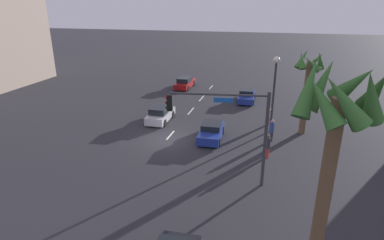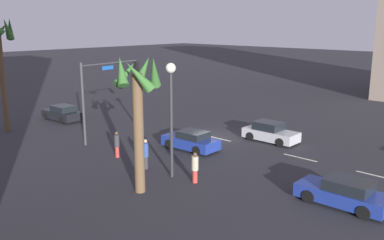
{
  "view_description": "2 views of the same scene",
  "coord_description": "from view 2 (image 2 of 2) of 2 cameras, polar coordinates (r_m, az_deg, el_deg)",
  "views": [
    {
      "loc": [
        22.69,
        8.13,
        10.46
      ],
      "look_at": [
        -0.49,
        1.99,
        1.69
      ],
      "focal_mm": 29.62,
      "sensor_mm": 36.0,
      "label": 1
    },
    {
      "loc": [
        -20.29,
        24.0,
        8.6
      ],
      "look_at": [
        0.49,
        1.75,
        1.56
      ],
      "focal_mm": 39.38,
      "sensor_mm": 36.0,
      "label": 2
    }
  ],
  "objects": [
    {
      "name": "ground_plane",
      "position": [
        32.58,
        2.74,
        -2.31
      ],
      "size": [
        220.0,
        220.0,
        0.0
      ],
      "primitive_type": "plane",
      "color": "#28282D"
    },
    {
      "name": "car_2",
      "position": [
        29.24,
        -0.13,
        -2.82
      ],
      "size": [
        4.12,
        2.03,
        1.32
      ],
      "color": "navy",
      "rests_on": "ground_plane"
    },
    {
      "name": "car_1",
      "position": [
        31.75,
        10.54,
        -1.69
      ],
      "size": [
        4.1,
        1.87,
        1.46
      ],
      "color": "#B7B7BC",
      "rests_on": "ground_plane"
    },
    {
      "name": "lane_stripe_1",
      "position": [
        26.67,
        23.72,
        -6.93
      ],
      "size": [
        2.35,
        0.14,
        0.01
      ],
      "primitive_type": "cube",
      "color": "silver",
      "rests_on": "ground_plane"
    },
    {
      "name": "palm_tree_1",
      "position": [
        21.08,
        -7.34,
        2.83
      ],
      "size": [
        2.47,
        2.56,
        7.14
      ],
      "color": "brown",
      "rests_on": "ground_plane"
    },
    {
      "name": "traffic_signal",
      "position": [
        31.87,
        -11.8,
        4.6
      ],
      "size": [
        1.08,
        5.92,
        5.93
      ],
      "color": "#38383D",
      "rests_on": "ground_plane"
    },
    {
      "name": "streetlamp",
      "position": [
        23.12,
        -2.85,
        2.84
      ],
      "size": [
        0.56,
        0.56,
        6.5
      ],
      "color": "#2D2D33",
      "rests_on": "ground_plane"
    },
    {
      "name": "pedestrian_2",
      "position": [
        25.42,
        -6.3,
        -4.5
      ],
      "size": [
        0.49,
        0.49,
        1.85
      ],
      "color": "#333338",
      "rests_on": "ground_plane"
    },
    {
      "name": "lane_stripe_2",
      "position": [
        28.5,
        14.43,
        -4.96
      ],
      "size": [
        2.4,
        0.14,
        0.01
      ],
      "primitive_type": "cube",
      "color": "silver",
      "rests_on": "ground_plane"
    },
    {
      "name": "pedestrian_1",
      "position": [
        23.17,
        0.4,
        -6.38
      ],
      "size": [
        0.48,
        0.48,
        1.73
      ],
      "color": "#BF3833",
      "rests_on": "ground_plane"
    },
    {
      "name": "car_3",
      "position": [
        21.75,
        19.87,
        -9.31
      ],
      "size": [
        4.35,
        1.94,
        1.34
      ],
      "color": "navy",
      "rests_on": "ground_plane"
    },
    {
      "name": "pedestrian_0",
      "position": [
        27.86,
        -10.14,
        -3.2
      ],
      "size": [
        0.44,
        0.44,
        1.74
      ],
      "color": "#BF3833",
      "rests_on": "ground_plane"
    },
    {
      "name": "lane_stripe_3",
      "position": [
        32.07,
        3.86,
        -2.56
      ],
      "size": [
        1.97,
        0.14,
        0.01
      ],
      "primitive_type": "cube",
      "color": "silver",
      "rests_on": "ground_plane"
    },
    {
      "name": "car_0",
      "position": [
        39.76,
        -17.15,
        0.87
      ],
      "size": [
        4.16,
        2.01,
        1.37
      ],
      "color": "black",
      "rests_on": "ground_plane"
    }
  ]
}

